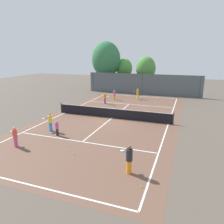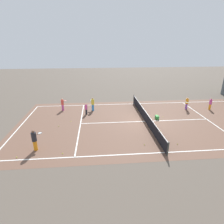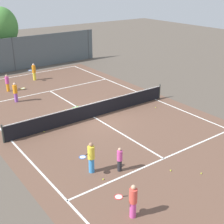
# 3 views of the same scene
# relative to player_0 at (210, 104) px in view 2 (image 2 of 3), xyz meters

# --- Properties ---
(ground_plane) EXTENTS (80.00, 80.00, 0.00)m
(ground_plane) POSITION_rel_player_0_xyz_m (2.71, -8.35, -0.71)
(ground_plane) COLOR brown
(court_surface) EXTENTS (13.00, 25.00, 0.01)m
(court_surface) POSITION_rel_player_0_xyz_m (2.71, -8.35, -0.71)
(court_surface) COLOR brown
(court_surface) RESTS_ON ground_plane
(tennis_net) EXTENTS (11.90, 0.10, 1.10)m
(tennis_net) POSITION_rel_player_0_xyz_m (2.71, -8.35, -0.20)
(tennis_net) COLOR #333833
(tennis_net) RESTS_ON ground_plane
(player_0) EXTENTS (0.30, 0.30, 1.38)m
(player_0) POSITION_rel_player_0_xyz_m (0.00, 0.00, 0.00)
(player_0) COLOR orange
(player_0) RESTS_ON ground_plane
(player_1) EXTENTS (0.87, 0.62, 1.44)m
(player_1) POSITION_rel_player_0_xyz_m (-1.23, -17.02, 0.04)
(player_1) COLOR #D14799
(player_1) RESTS_ON ground_plane
(player_3) EXTENTS (0.91, 0.52, 1.55)m
(player_3) POSITION_rel_player_0_xyz_m (-0.85, -13.59, 0.09)
(player_3) COLOR #388CD8
(player_3) RESTS_ON ground_plane
(player_4) EXTENTS (0.89, 0.69, 1.62)m
(player_4) POSITION_rel_player_0_xyz_m (7.04, -17.66, 0.13)
(player_4) COLOR orange
(player_4) RESTS_ON ground_plane
(player_5) EXTENTS (0.26, 0.26, 1.22)m
(player_5) POSITION_rel_player_0_xyz_m (0.28, -14.28, -0.08)
(player_5) COLOR #232328
(player_5) RESTS_ON ground_plane
(player_6) EXTENTS (0.88, 0.63, 1.46)m
(player_6) POSITION_rel_player_0_xyz_m (-0.32, -2.69, 0.05)
(player_6) COLOR purple
(player_6) RESTS_ON ground_plane
(ball_crate) EXTENTS (0.48, 0.31, 0.43)m
(ball_crate) POSITION_rel_player_0_xyz_m (2.21, -7.01, -0.53)
(ball_crate) COLOR green
(ball_crate) RESTS_ON ground_plane
(tennis_ball_0) EXTENTS (0.07, 0.07, 0.07)m
(tennis_ball_0) POSITION_rel_player_0_xyz_m (0.31, -7.87, -0.68)
(tennis_ball_0) COLOR #CCE533
(tennis_ball_0) RESTS_ON ground_plane
(tennis_ball_1) EXTENTS (0.07, 0.07, 0.07)m
(tennis_ball_1) POSITION_rel_player_0_xyz_m (-0.85, -8.45, -0.68)
(tennis_ball_1) COLOR #CCE533
(tennis_ball_1) RESTS_ON ground_plane
(tennis_ball_2) EXTENTS (0.07, 0.07, 0.07)m
(tennis_ball_2) POSITION_rel_player_0_xyz_m (7.21, -7.00, -0.68)
(tennis_ball_2) COLOR #CCE533
(tennis_ball_2) RESTS_ON ground_plane
(tennis_ball_3) EXTENTS (0.07, 0.07, 0.07)m
(tennis_ball_3) POSITION_rel_player_0_xyz_m (2.19, -15.74, -0.68)
(tennis_ball_3) COLOR #CCE533
(tennis_ball_3) RESTS_ON ground_plane
(tennis_ball_4) EXTENTS (0.07, 0.07, 0.07)m
(tennis_ball_4) POSITION_rel_player_0_xyz_m (-0.76, -14.43, -0.68)
(tennis_ball_4) COLOR #CCE533
(tennis_ball_4) RESTS_ON ground_plane
(tennis_ball_5) EXTENTS (0.07, 0.07, 0.07)m
(tennis_ball_5) POSITION_rel_player_0_xyz_m (5.06, -7.61, -0.68)
(tennis_ball_5) COLOR #CCE533
(tennis_ball_5) RESTS_ON ground_plane
(tennis_ball_6) EXTENTS (0.07, 0.07, 0.07)m
(tennis_ball_6) POSITION_rel_player_0_xyz_m (1.77, -6.23, -0.68)
(tennis_ball_6) COLOR #CCE533
(tennis_ball_6) RESTS_ON ground_plane
(tennis_ball_7) EXTENTS (0.07, 0.07, 0.07)m
(tennis_ball_7) POSITION_rel_player_0_xyz_m (3.16, -16.74, -0.68)
(tennis_ball_7) COLOR #CCE533
(tennis_ball_7) RESTS_ON ground_plane
(tennis_ball_8) EXTENTS (0.07, 0.07, 0.07)m
(tennis_ball_8) POSITION_rel_player_0_xyz_m (-2.72, -4.49, -0.68)
(tennis_ball_8) COLOR #CCE533
(tennis_ball_8) RESTS_ON ground_plane
(tennis_ball_9) EXTENTS (0.07, 0.07, 0.07)m
(tennis_ball_9) POSITION_rel_player_0_xyz_m (7.09, -9.57, -0.68)
(tennis_ball_9) COLOR #CCE533
(tennis_ball_9) RESTS_ON ground_plane
(tennis_ball_10) EXTENTS (0.07, 0.07, 0.07)m
(tennis_ball_10) POSITION_rel_player_0_xyz_m (7.73, -15.65, -0.68)
(tennis_ball_10) COLOR #CCE533
(tennis_ball_10) RESTS_ON ground_plane
(tennis_ball_11) EXTENTS (0.07, 0.07, 0.07)m
(tennis_ball_11) POSITION_rel_player_0_xyz_m (7.94, -18.70, -0.68)
(tennis_ball_11) COLOR #CCE533
(tennis_ball_11) RESTS_ON ground_plane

